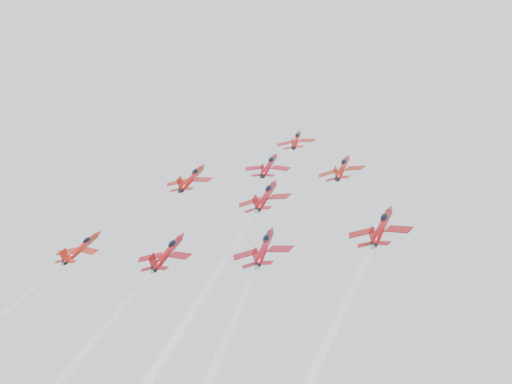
% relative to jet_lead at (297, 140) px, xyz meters
% --- Properties ---
extents(jet_lead, '(8.62, 10.54, 8.23)m').
position_rel_jet_lead_xyz_m(jet_lead, '(0.00, 0.00, 0.00)').
color(jet_lead, '#AE1011').
extents(jet_row2_left, '(10.40, 12.72, 9.92)m').
position_rel_jet_lead_xyz_m(jet_row2_left, '(-18.51, -13.13, -10.08)').
color(jet_row2_left, '#A4140F').
extents(jet_row2_center, '(9.47, 11.58, 9.04)m').
position_rel_jet_lead_xyz_m(jet_row2_center, '(-2.63, -10.80, -8.30)').
color(jet_row2_center, maroon).
extents(jet_row2_right, '(9.16, 11.21, 8.74)m').
position_rel_jet_lead_xyz_m(jet_row2_right, '(13.25, -14.72, -11.31)').
color(jet_row2_right, '#9B1A0E').
extents(jet_center, '(10.29, 89.68, 69.40)m').
position_rel_jet_lead_xyz_m(jet_center, '(0.92, -62.39, -48.04)').
color(jet_center, maroon).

